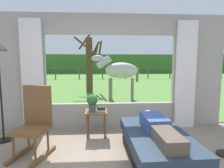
{
  "coord_description": "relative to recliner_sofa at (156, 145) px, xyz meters",
  "views": [
    {
      "loc": [
        -0.25,
        -2.07,
        1.51
      ],
      "look_at": [
        0.0,
        1.8,
        1.05
      ],
      "focal_mm": 30.61,
      "sensor_mm": 36.0,
      "label": 1
    }
  ],
  "objects": [
    {
      "name": "rocking_chair",
      "position": [
        -1.93,
        0.27,
        0.33
      ],
      "size": [
        0.62,
        0.78,
        1.12
      ],
      "rotation": [
        0.0,
        0.0,
        -0.26
      ],
      "color": "brown",
      "rests_on": "ground_plane"
    },
    {
      "name": "distant_hill_ridge",
      "position": [
        -0.62,
        22.28,
        0.98
      ],
      "size": [
        36.0,
        2.0,
        2.4
      ],
      "primitive_type": "cube",
      "color": "#3B6E2B",
      "rests_on": "ground_plane"
    },
    {
      "name": "pasture_fence_line",
      "position": [
        -0.62,
        13.75,
        0.53
      ],
      "size": [
        16.1,
        0.1,
        1.1
      ],
      "color": "brown",
      "rests_on": "outdoor_pasture_lawn"
    },
    {
      "name": "horse",
      "position": [
        -0.12,
        4.47,
        0.94
      ],
      "size": [
        1.82,
        0.77,
        1.73
      ],
      "rotation": [
        0.0,
        0.0,
        1.4
      ],
      "color": "#B2B2AD",
      "rests_on": "outdoor_pasture_lawn"
    },
    {
      "name": "curtain_panel_left",
      "position": [
        -2.31,
        1.4,
        0.98
      ],
      "size": [
        0.44,
        0.1,
        2.4
      ],
      "primitive_type": "cube",
      "color": "silver",
      "rests_on": "ground_plane"
    },
    {
      "name": "outdoor_pasture_lawn",
      "position": [
        -0.62,
        12.44,
        -0.21
      ],
      "size": [
        36.0,
        21.68,
        0.02
      ],
      "primitive_type": "cube",
      "color": "#568438",
      "rests_on": "ground_plane"
    },
    {
      "name": "book_stack",
      "position": [
        -0.85,
        0.92,
        0.35
      ],
      "size": [
        0.16,
        0.14,
        0.09
      ],
      "color": "beige",
      "rests_on": "side_table"
    },
    {
      "name": "potted_plant",
      "position": [
        -1.03,
        1.04,
        0.48
      ],
      "size": [
        0.22,
        0.22,
        0.32
      ],
      "color": "#4C5156",
      "rests_on": "side_table"
    },
    {
      "name": "reclining_person",
      "position": [
        0.0,
        -0.05,
        0.3
      ],
      "size": [
        0.36,
        1.43,
        0.22
      ],
      "rotation": [
        0.0,
        0.0,
        0.03
      ],
      "color": "#334C8C",
      "rests_on": "recliner_sofa"
    },
    {
      "name": "curtain_panel_right",
      "position": [
        1.07,
        1.4,
        0.98
      ],
      "size": [
        0.44,
        0.1,
        2.4
      ],
      "primitive_type": "cube",
      "color": "silver",
      "rests_on": "ground_plane"
    },
    {
      "name": "back_wall_with_window",
      "position": [
        -0.62,
        1.54,
        1.03
      ],
      "size": [
        5.2,
        0.12,
        2.55
      ],
      "color": "#9E998E",
      "rests_on": "ground_plane"
    },
    {
      "name": "recliner_sofa",
      "position": [
        0.0,
        0.0,
        0.0
      ],
      "size": [
        0.95,
        1.72,
        0.42
      ],
      "rotation": [
        0.0,
        0.0,
        0.03
      ],
      "color": "black",
      "rests_on": "ground_plane"
    },
    {
      "name": "side_table",
      "position": [
        -0.95,
        0.98,
        0.21
      ],
      "size": [
        0.44,
        0.44,
        0.52
      ],
      "color": "brown",
      "rests_on": "ground_plane"
    },
    {
      "name": "pasture_tree",
      "position": [
        -1.34,
        6.5,
        1.24
      ],
      "size": [
        1.32,
        1.3,
        3.29
      ],
      "color": "#4C3823",
      "rests_on": "outdoor_pasture_lawn"
    }
  ]
}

